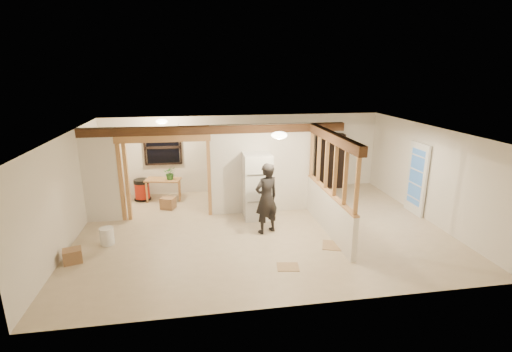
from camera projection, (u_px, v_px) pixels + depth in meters
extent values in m
cube|color=beige|center=(262.00, 229.00, 9.44)|extent=(9.00, 6.50, 0.01)
cube|color=white|center=(262.00, 131.00, 8.75)|extent=(9.00, 6.50, 0.01)
cube|color=silver|center=(245.00, 153.00, 12.17)|extent=(9.00, 0.01, 2.50)
cube|color=silver|center=(297.00, 239.00, 6.01)|extent=(9.00, 0.01, 2.50)
cube|color=silver|center=(67.00, 191.00, 8.40)|extent=(0.01, 6.50, 2.50)
cube|color=silver|center=(429.00, 174.00, 9.79)|extent=(0.01, 6.50, 2.50)
cube|color=silver|center=(100.00, 176.00, 9.60)|extent=(0.90, 0.12, 2.50)
cube|color=silver|center=(261.00, 169.00, 10.26)|extent=(2.80, 0.12, 2.50)
cube|color=#B8844D|center=(166.00, 178.00, 9.90)|extent=(2.46, 0.14, 2.20)
cube|color=#50301B|center=(217.00, 130.00, 9.76)|extent=(7.00, 0.18, 0.22)
cube|color=#50301B|center=(333.00, 137.00, 8.65)|extent=(0.18, 3.30, 0.22)
cube|color=silver|center=(328.00, 212.00, 9.17)|extent=(0.12, 3.20, 1.00)
cube|color=#B8844D|center=(331.00, 167.00, 8.85)|extent=(0.14, 3.20, 1.32)
cube|color=black|center=(163.00, 147.00, 11.61)|extent=(1.12, 0.10, 1.10)
cube|color=white|center=(417.00, 179.00, 10.22)|extent=(0.12, 0.86, 2.00)
ellipsoid|color=#FFEABF|center=(279.00, 135.00, 8.32)|extent=(0.36, 0.36, 0.16)
ellipsoid|color=#FFEABF|center=(162.00, 121.00, 10.55)|extent=(0.32, 0.32, 0.14)
ellipsoid|color=#FFD88C|center=(179.00, 136.00, 10.04)|extent=(0.07, 0.07, 0.07)
cube|color=white|center=(257.00, 186.00, 9.94)|extent=(0.73, 0.71, 1.78)
imported|color=black|center=(266.00, 198.00, 9.01)|extent=(0.76, 0.66, 1.77)
cube|color=#B8844D|center=(164.00, 189.00, 11.47)|extent=(1.14, 0.74, 0.66)
imported|color=#357838|center=(170.00, 173.00, 11.28)|extent=(0.39, 0.35, 0.41)
cylinder|color=#B32211|center=(142.00, 190.00, 11.44)|extent=(0.63, 0.63, 0.67)
cube|color=black|center=(329.00, 161.00, 12.49)|extent=(0.93, 0.31, 1.85)
cylinder|color=white|center=(107.00, 236.00, 8.55)|extent=(0.40, 0.40, 0.40)
cube|color=#956B48|center=(168.00, 203.00, 10.78)|extent=(0.48, 0.45, 0.33)
cube|color=#956B48|center=(114.00, 211.00, 10.21)|extent=(0.34, 0.34, 0.28)
cube|color=#956B48|center=(73.00, 256.00, 7.75)|extent=(0.44, 0.39, 0.30)
cube|color=tan|center=(333.00, 245.00, 8.51)|extent=(0.63, 0.63, 0.02)
cube|color=tan|center=(288.00, 267.00, 7.59)|extent=(0.49, 0.42, 0.01)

